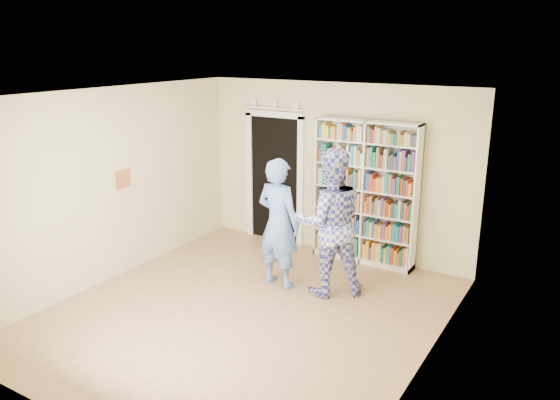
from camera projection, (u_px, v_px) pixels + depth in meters
The scene contains 11 objects.
floor at pixel (245, 312), 6.87m from camera, with size 5.00×5.00×0.00m, color #956B48.
ceiling at pixel (241, 95), 6.12m from camera, with size 5.00×5.00×0.00m, color white.
wall_back at pixel (335, 170), 8.54m from camera, with size 4.50×4.50×0.00m, color beige.
wall_left at pixel (111, 185), 7.62m from camera, with size 5.00×5.00×0.00m, color beige.
wall_right at pixel (431, 245), 5.37m from camera, with size 5.00×5.00×0.00m, color beige.
bookshelf at pixel (366, 192), 8.19m from camera, with size 1.59×0.30×2.19m.
doorway at pixel (275, 172), 9.12m from camera, with size 1.10×0.08×2.43m.
wall_art at pixel (123, 179), 7.76m from camera, with size 0.03×0.25×0.25m, color brown.
man_blue at pixel (279, 223), 7.41m from camera, with size 0.66×0.43×1.81m, color #5A82C8.
man_plaid at pixel (330, 223), 7.16m from camera, with size 0.96×0.75×1.98m, color #323799.
paper_sheet at pixel (330, 237), 6.97m from camera, with size 0.19×0.01×0.26m, color white.
Camera 1 is at (3.60, -5.07, 3.26)m, focal length 35.00 mm.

